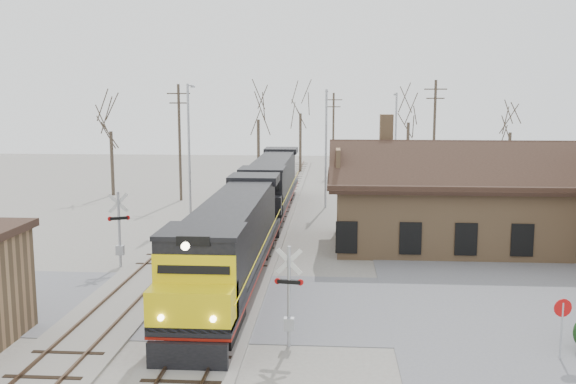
% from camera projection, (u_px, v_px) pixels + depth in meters
% --- Properties ---
extents(ground, '(140.00, 140.00, 0.00)m').
position_uv_depth(ground, '(224.00, 304.00, 28.13)').
color(ground, gray).
rests_on(ground, ground).
extents(road, '(60.00, 9.00, 0.03)m').
position_uv_depth(road, '(224.00, 304.00, 28.13)').
color(road, slate).
rests_on(road, ground).
extents(track_main, '(3.40, 90.00, 0.24)m').
position_uv_depth(track_main, '(262.00, 231.00, 42.91)').
color(track_main, gray).
rests_on(track_main, ground).
extents(track_siding, '(3.40, 90.00, 0.24)m').
position_uv_depth(track_siding, '(196.00, 230.00, 43.23)').
color(track_siding, gray).
rests_on(track_siding, ground).
extents(depot, '(15.20, 9.31, 7.90)m').
position_uv_depth(depot, '(453.00, 207.00, 38.76)').
color(depot, '#A07952').
rests_on(depot, ground).
extents(locomotive_lead, '(2.92, 19.57, 4.34)m').
position_uv_depth(locomotive_lead, '(231.00, 242.00, 29.90)').
color(locomotive_lead, black).
rests_on(locomotive_lead, ground).
extents(locomotive_trailing, '(2.92, 19.57, 4.11)m').
position_uv_depth(locomotive_trailing, '(272.00, 184.00, 49.47)').
color(locomotive_trailing, black).
rests_on(locomotive_trailing, ground).
extents(crossbuck_near, '(1.07, 0.28, 3.75)m').
position_uv_depth(crossbuck_near, '(289.00, 299.00, 23.15)').
color(crossbuck_near, '#A5A8AD').
rests_on(crossbuck_near, ground).
extents(crossbuck_far, '(1.09, 0.55, 4.07)m').
position_uv_depth(crossbuck_far, '(119.00, 232.00, 33.93)').
color(crossbuck_far, '#A5A8AD').
rests_on(crossbuck_far, ground).
extents(do_not_enter_sign, '(0.64, 0.16, 2.18)m').
position_uv_depth(do_not_enter_sign, '(562.00, 317.00, 22.04)').
color(do_not_enter_sign, '#A5A8AD').
rests_on(do_not_enter_sign, ground).
extents(streetlight_a, '(0.25, 2.04, 9.89)m').
position_uv_depth(streetlight_a, '(189.00, 145.00, 46.43)').
color(streetlight_a, '#A5A8AD').
rests_on(streetlight_a, ground).
extents(streetlight_b, '(0.25, 2.04, 9.55)m').
position_uv_depth(streetlight_b, '(326.00, 142.00, 51.80)').
color(streetlight_b, '#A5A8AD').
rests_on(streetlight_b, ground).
extents(streetlight_c, '(0.25, 2.04, 9.31)m').
position_uv_depth(streetlight_c, '(395.00, 138.00, 59.05)').
color(streetlight_c, '#A5A8AD').
rests_on(streetlight_c, ground).
extents(utility_pole_a, '(2.00, 0.24, 10.01)m').
position_uv_depth(utility_pole_a, '(180.00, 140.00, 55.10)').
color(utility_pole_a, '#382D23').
rests_on(utility_pole_a, ground).
extents(utility_pole_b, '(2.00, 0.24, 9.34)m').
position_uv_depth(utility_pole_b, '(333.00, 132.00, 74.37)').
color(utility_pole_b, '#382D23').
rests_on(utility_pole_b, ground).
extents(utility_pole_c, '(2.00, 0.24, 10.40)m').
position_uv_depth(utility_pole_c, '(434.00, 137.00, 56.94)').
color(utility_pole_c, '#382D23').
rests_on(utility_pole_c, ground).
extents(tree_a, '(3.89, 3.89, 9.52)m').
position_uv_depth(tree_a, '(110.00, 121.00, 57.82)').
color(tree_a, '#382D23').
rests_on(tree_a, ground).
extents(tree_b, '(4.36, 4.36, 10.67)m').
position_uv_depth(tree_b, '(258.00, 109.00, 67.25)').
color(tree_b, '#382D23').
rests_on(tree_b, ground).
extents(tree_c, '(4.64, 4.64, 11.36)m').
position_uv_depth(tree_c, '(300.00, 104.00, 75.14)').
color(tree_c, '#382D23').
rests_on(tree_c, ground).
extents(tree_d, '(4.17, 4.17, 10.22)m').
position_uv_depth(tree_d, '(409.00, 113.00, 66.63)').
color(tree_d, '#382D23').
rests_on(tree_d, ground).
extents(tree_e, '(3.60, 3.60, 8.82)m').
position_uv_depth(tree_e, '(511.00, 124.00, 63.83)').
color(tree_e, '#382D23').
rests_on(tree_e, ground).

